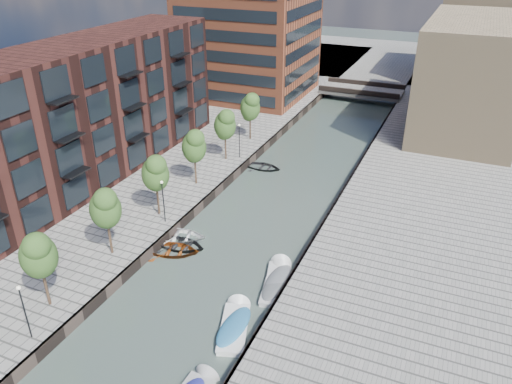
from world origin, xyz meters
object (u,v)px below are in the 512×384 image
Objects in this scene: motorboat_4 at (277,283)px; sloop_1 at (180,247)px; sloop_2 at (173,253)px; sloop_3 at (179,239)px; tree_4 at (194,145)px; tree_2 at (105,207)px; tree_6 at (250,106)px; motorboat_1 at (278,278)px; tree_3 at (155,172)px; tree_1 at (38,253)px; tree_5 at (225,124)px; sloop_4 at (263,169)px; motorboat_3 at (235,324)px; car at (416,123)px; bridge at (362,91)px.

sloop_1 is at bearing 170.42° from motorboat_4.
sloop_3 reaches higher than sloop_2.
tree_2 is at bearing -90.00° from tree_4.
motorboat_1 is (13.48, -24.84, -5.10)m from tree_6.
tree_2 is 7.00m from tree_3.
tree_1 is 1.00× the size of tree_4.
tree_5 is 22.93m from motorboat_1.
sloop_4 is (4.27, 15.19, -5.31)m from tree_3.
sloop_3 is (-0.74, 1.05, 0.00)m from sloop_1.
motorboat_3 reaches higher than motorboat_4.
sloop_3 is at bearing 2.34° from sloop_2.
sloop_4 is (0.42, 18.01, 0.00)m from sloop_1.
tree_2 is 7.77m from sloop_1.
tree_1 is 13.68m from sloop_3.
tree_4 is at bearing 139.81° from motorboat_4.
sloop_4 is (4.27, 8.19, -5.31)m from tree_4.
sloop_4 is at bearing 62.48° from tree_4.
car is (15.17, 37.83, 1.58)m from sloop_2.
motorboat_1 is (13.48, -3.84, -5.10)m from tree_3.
tree_1 is at bearing -142.99° from motorboat_1.
tree_5 reaches higher than sloop_4.
bridge is 61.71m from tree_1.
tree_3 is (0.00, 14.00, 0.00)m from tree_1.
tree_4 reaches higher than bridge.
sloop_4 is at bearing -97.58° from bridge.
tree_6 is (0.00, 21.00, 0.00)m from tree_3.
tree_2 reaches higher than bridge.
sloop_2 is (3.74, 10.16, -5.31)m from tree_1.
car reaches higher than motorboat_3.
tree_5 is 1.08× the size of motorboat_1.
car is (15.81, 35.76, 1.58)m from sloop_3.
tree_4 is at bearing 90.00° from tree_2.
motorboat_4 is at bearing -84.37° from bridge.
motorboat_4 reaches higher than sloop_4.
sloop_1 is (-4.66, -49.83, -1.39)m from bridge.
tree_5 is 1.08× the size of motorboat_3.
sloop_2 is at bearing -179.98° from motorboat_1.
tree_2 is 1.76× the size of car.
tree_4 is at bearing -90.00° from tree_6.
tree_2 is (0.00, 7.00, 0.00)m from tree_1.
tree_4 and tree_5 have the same top height.
tree_4 is (0.00, 21.00, 0.00)m from tree_1.
sloop_4 is (4.27, 22.19, -5.31)m from tree_2.
motorboat_1 reaches higher than sloop_3.
tree_5 reaches higher than motorboat_1.
sloop_3 is (3.10, -8.77, -5.31)m from tree_4.
tree_6 is at bearing -143.34° from car.
sloop_1 is 0.99× the size of sloop_2.
sloop_3 is 0.91× the size of motorboat_3.
sloop_3 is at bearing -29.79° from tree_3.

